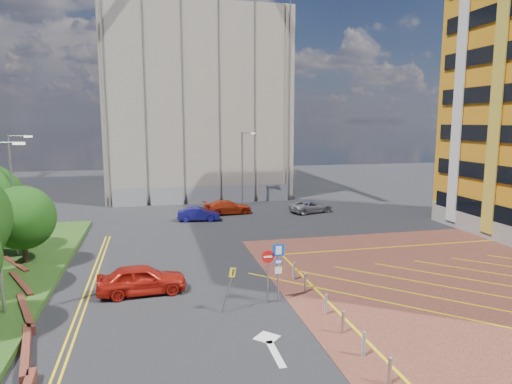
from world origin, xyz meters
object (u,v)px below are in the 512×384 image
object	(u,v)px
lamp_left_far	(14,190)
car_red_back	(228,207)
lamp_back	(243,166)
car_blue_back	(199,214)
sign_cluster	(274,266)
warning_sign	(230,284)
car_red_left	(142,279)
car_silver_back	(311,207)
tree_c	(22,218)

from	to	relation	value
lamp_left_far	car_red_back	size ratio (longest dim) A/B	1.66
lamp_back	car_blue_back	size ratio (longest dim) A/B	2.07
lamp_left_far	sign_cluster	size ratio (longest dim) A/B	2.50
lamp_back	warning_sign	distance (m)	28.51
warning_sign	car_red_back	size ratio (longest dim) A/B	0.47
lamp_back	car_red_left	bearing A→B (deg)	-113.14
sign_cluster	warning_sign	xyz separation A→B (m)	(-2.39, -0.66, -0.52)
lamp_left_far	car_red_back	xyz separation A→B (m)	(16.07, 11.70, -3.96)
car_blue_back	car_red_left	bearing A→B (deg)	171.53
warning_sign	car_silver_back	size ratio (longest dim) A/B	0.51
car_red_left	car_red_back	size ratio (longest dim) A/B	0.97
car_blue_back	car_silver_back	size ratio (longest dim) A/B	0.87
warning_sign	sign_cluster	bearing A→B (deg)	15.47
sign_cluster	car_silver_back	size ratio (longest dim) A/B	0.72
tree_c	car_blue_back	world-z (taller)	tree_c
tree_c	car_silver_back	world-z (taller)	tree_c
car_red_left	car_blue_back	xyz separation A→B (m)	(4.81, 17.42, -0.16)
sign_cluster	car_red_left	size ratio (longest dim) A/B	0.69
tree_c	car_red_left	distance (m)	9.83
lamp_left_far	car_red_left	world-z (taller)	lamp_left_far
car_silver_back	car_blue_back	bearing A→B (deg)	81.48
sign_cluster	car_red_back	distance (m)	22.79
tree_c	lamp_left_far	xyz separation A→B (m)	(-0.92, 2.00, 1.47)
tree_c	car_red_back	size ratio (longest dim) A/B	1.02
warning_sign	car_blue_back	world-z (taller)	warning_sign
tree_c	lamp_left_far	world-z (taller)	lamp_left_far
sign_cluster	car_red_back	bearing A→B (deg)	86.59
lamp_back	car_silver_back	size ratio (longest dim) A/B	1.81
warning_sign	car_red_left	world-z (taller)	warning_sign
tree_c	lamp_back	bearing A→B (deg)	45.68
tree_c	lamp_left_far	bearing A→B (deg)	114.71
sign_cluster	car_red_left	distance (m)	7.23
lamp_left_far	car_silver_back	size ratio (longest dim) A/B	1.81
tree_c	sign_cluster	distance (m)	16.53
car_red_left	car_blue_back	bearing A→B (deg)	-19.75
lamp_back	car_silver_back	world-z (taller)	lamp_back
car_silver_back	lamp_back	bearing A→B (deg)	32.17
car_red_left	car_silver_back	bearing A→B (deg)	-45.19
lamp_left_far	car_red_back	world-z (taller)	lamp_left_far
tree_c	car_silver_back	size ratio (longest dim) A/B	1.11
warning_sign	tree_c	bearing A→B (deg)	139.67
lamp_back	sign_cluster	world-z (taller)	lamp_back
lamp_back	lamp_left_far	bearing A→B (deg)	-139.14
car_red_left	lamp_back	bearing A→B (deg)	-27.45
lamp_left_far	car_red_left	distance (m)	12.20
lamp_back	car_blue_back	bearing A→B (deg)	-129.17
warning_sign	car_blue_back	size ratio (longest dim) A/B	0.58
car_blue_back	lamp_left_far	bearing A→B (deg)	132.34
car_red_left	warning_sign	bearing A→B (deg)	-133.97
car_red_left	car_red_back	distance (m)	21.44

